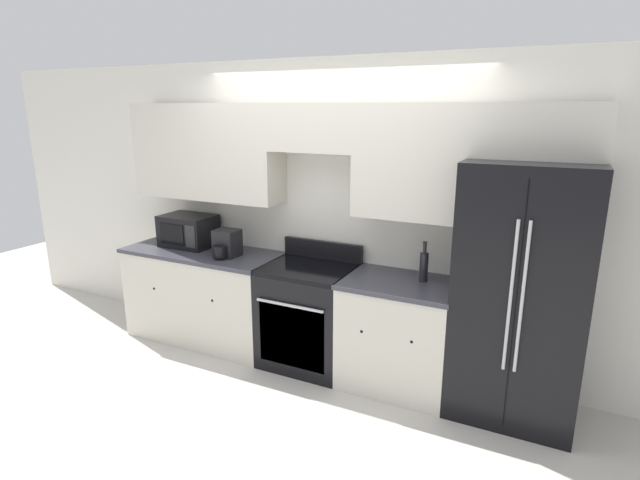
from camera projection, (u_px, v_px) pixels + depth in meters
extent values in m
plane|color=beige|center=(303.00, 381.00, 4.13)|extent=(12.00, 12.00, 0.00)
cube|color=silver|center=(338.00, 213.00, 4.36)|extent=(8.00, 0.06, 2.60)
cube|color=beige|center=(207.00, 152.00, 4.60)|extent=(1.51, 0.33, 0.87)
cube|color=beige|center=(316.00, 128.00, 4.05)|extent=(0.76, 0.33, 0.39)
cube|color=beige|center=(470.00, 164.00, 3.58)|extent=(1.73, 0.33, 0.87)
cube|color=beige|center=(205.00, 296.00, 4.82)|extent=(1.51, 0.62, 0.85)
cube|color=#383842|center=(202.00, 252.00, 4.70)|extent=(1.53, 0.64, 0.03)
sphere|color=black|center=(154.00, 288.00, 4.67)|extent=(0.03, 0.03, 0.03)
sphere|color=black|center=(213.00, 300.00, 4.38)|extent=(0.03, 0.03, 0.03)
cube|color=beige|center=(398.00, 336.00, 3.99)|extent=(0.86, 0.62, 0.85)
cube|color=#383842|center=(400.00, 284.00, 3.87)|extent=(0.89, 0.64, 0.03)
sphere|color=black|center=(362.00, 331.00, 3.77)|extent=(0.03, 0.03, 0.03)
sphere|color=black|center=(412.00, 342.00, 3.61)|extent=(0.03, 0.03, 0.03)
cube|color=black|center=(309.00, 318.00, 4.33)|extent=(0.76, 0.62, 0.85)
cube|color=black|center=(291.00, 336.00, 4.08)|extent=(0.61, 0.01, 0.54)
cube|color=black|center=(308.00, 269.00, 4.22)|extent=(0.76, 0.62, 0.04)
cube|color=black|center=(323.00, 250.00, 4.44)|extent=(0.76, 0.04, 0.16)
cylinder|color=silver|center=(289.00, 305.00, 3.99)|extent=(0.61, 0.02, 0.02)
cube|color=black|center=(521.00, 292.00, 3.53)|extent=(0.87, 0.72, 1.86)
cube|color=black|center=(515.00, 310.00, 3.22)|extent=(0.01, 0.01, 1.71)
cylinder|color=#B7B7BC|center=(511.00, 297.00, 3.19)|extent=(0.02, 0.02, 1.02)
cylinder|color=#B7B7BC|center=(522.00, 299.00, 3.16)|extent=(0.02, 0.02, 1.02)
cube|color=black|center=(189.00, 230.00, 4.83)|extent=(0.50, 0.36, 0.30)
cube|color=black|center=(172.00, 234.00, 4.69)|extent=(0.28, 0.01, 0.20)
cube|color=#262628|center=(190.00, 237.00, 4.60)|extent=(0.11, 0.01, 0.21)
cylinder|color=black|center=(424.00, 267.00, 3.84)|extent=(0.07, 0.07, 0.23)
cylinder|color=black|center=(425.00, 249.00, 3.81)|extent=(0.03, 0.03, 0.06)
cylinder|color=black|center=(425.00, 243.00, 3.80)|extent=(0.03, 0.03, 0.03)
cube|color=black|center=(227.00, 243.00, 4.50)|extent=(0.21, 0.19, 0.24)
cylinder|color=black|center=(221.00, 251.00, 4.42)|extent=(0.13, 0.13, 0.11)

